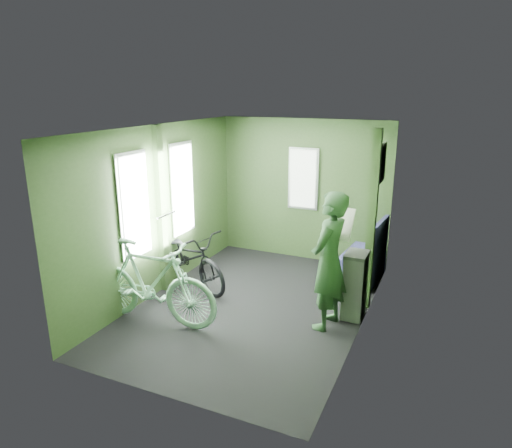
% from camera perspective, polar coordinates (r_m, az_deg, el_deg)
% --- Properties ---
extents(room, '(4.00, 4.02, 2.31)m').
position_cam_1_polar(room, '(5.64, -0.60, 3.16)').
color(room, black).
rests_on(room, ground).
extents(bicycle_black, '(1.78, 1.27, 0.92)m').
position_cam_1_polar(bicycle_black, '(6.76, -8.29, -7.55)').
color(bicycle_black, black).
rests_on(bicycle_black, ground).
extents(bicycle_mint, '(1.77, 0.63, 1.07)m').
position_cam_1_polar(bicycle_mint, '(5.85, -12.72, -11.85)').
color(bicycle_mint, '#A0E3C0').
rests_on(bicycle_mint, ground).
extents(passenger, '(0.49, 0.74, 1.66)m').
position_cam_1_polar(passenger, '(5.35, 9.10, -4.58)').
color(passenger, '#2A4D2C').
rests_on(passenger, ground).
extents(waste_box, '(0.25, 0.35, 0.85)m').
position_cam_1_polar(waste_box, '(5.78, 12.25, -7.49)').
color(waste_box, slate).
rests_on(waste_box, ground).
extents(bench_seat, '(0.56, 0.92, 0.93)m').
position_cam_1_polar(bench_seat, '(6.94, 13.33, -4.74)').
color(bench_seat, navy).
rests_on(bench_seat, ground).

